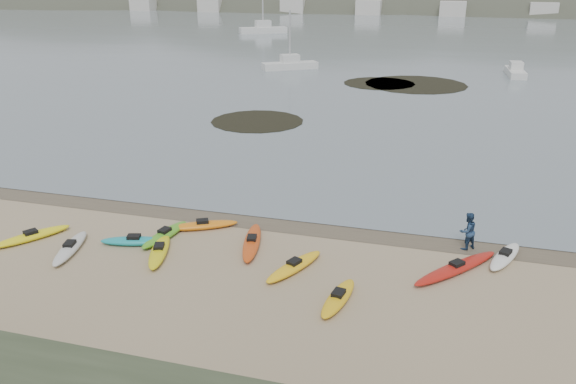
% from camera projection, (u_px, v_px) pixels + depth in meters
% --- Properties ---
extents(ground, '(600.00, 600.00, 0.00)m').
position_uv_depth(ground, '(288.00, 221.00, 27.26)').
color(ground, tan).
rests_on(ground, ground).
extents(wet_sand, '(60.00, 60.00, 0.00)m').
position_uv_depth(wet_sand, '(286.00, 223.00, 26.99)').
color(wet_sand, brown).
rests_on(wet_sand, ground).
extents(kayaks, '(22.60, 8.07, 0.34)m').
position_uv_depth(kayaks, '(238.00, 250.00, 23.97)').
color(kayaks, white).
rests_on(kayaks, ground).
extents(person_east, '(1.04, 1.02, 1.69)m').
position_uv_depth(person_east, '(468.00, 231.00, 24.19)').
color(person_east, navy).
rests_on(person_east, ground).
extents(kelp_mats, '(20.60, 29.03, 0.04)m').
position_uv_depth(kelp_mats, '(375.00, 91.00, 56.93)').
color(kelp_mats, black).
rests_on(kelp_mats, water).
extents(moored_boats, '(75.41, 81.13, 1.31)m').
position_uv_depth(moored_boats, '(431.00, 37.00, 100.10)').
color(moored_boats, silver).
rests_on(moored_boats, ground).
extents(far_hills, '(550.00, 135.00, 80.00)m').
position_uv_depth(far_hills, '(542.00, 56.00, 197.51)').
color(far_hills, '#384235').
rests_on(far_hills, ground).
extents(far_town, '(199.00, 5.00, 4.00)m').
position_uv_depth(far_town, '(448.00, 9.00, 155.25)').
color(far_town, beige).
rests_on(far_town, ground).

